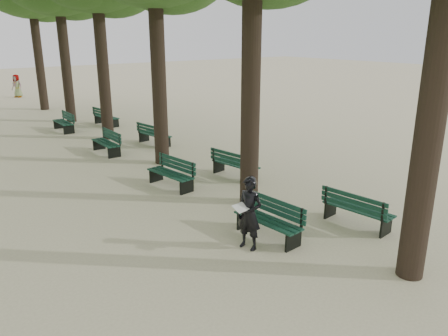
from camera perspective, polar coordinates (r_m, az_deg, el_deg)
ground at (r=9.78m, az=8.07°, el=-11.58°), size 120.00×120.00×0.00m
bench_left_0 at (r=10.51m, az=5.74°, el=-7.69°), size 0.71×1.84×0.92m
bench_left_1 at (r=13.87m, az=-6.97°, el=-1.43°), size 0.79×1.86×0.92m
bench_left_2 at (r=18.26m, az=-15.12°, el=2.67°), size 0.59×1.80×0.92m
bench_left_3 at (r=23.12m, az=-20.21°, el=5.20°), size 0.59×1.81×0.92m
bench_right_0 at (r=11.59m, az=16.99°, el=-5.95°), size 0.76×1.85×0.92m
bench_right_1 at (r=14.76m, az=1.47°, el=-0.15°), size 0.81×1.86×0.92m
bench_right_2 at (r=19.30m, az=-9.06°, el=3.83°), size 0.81×1.86×0.92m
bench_right_3 at (r=23.93m, az=-15.10°, el=6.05°), size 0.77×1.85×0.92m
man_with_map at (r=9.76m, az=3.31°, el=-5.94°), size 0.69×0.75×1.69m
pedestrian_d at (r=36.81m, az=-25.42°, el=9.66°), size 0.77×0.87×1.70m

